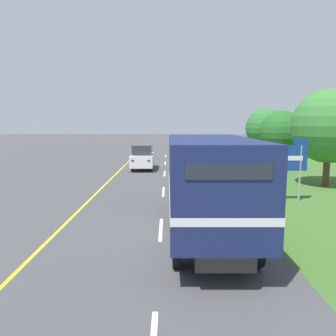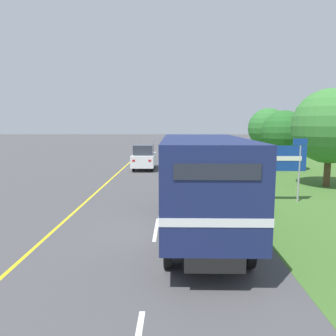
# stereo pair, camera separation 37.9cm
# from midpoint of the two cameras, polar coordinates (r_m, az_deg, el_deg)

# --- Properties ---
(ground_plane) EXTENTS (200.00, 200.00, 0.00)m
(ground_plane) POSITION_cam_midpoint_polar(r_m,az_deg,el_deg) (11.94, -2.32, -11.01)
(ground_plane) COLOR #444447
(edge_line_yellow) EXTENTS (0.12, 59.62, 0.01)m
(edge_line_yellow) POSITION_cam_midpoint_polar(r_m,az_deg,el_deg) (25.45, -9.50, -0.96)
(edge_line_yellow) COLOR yellow
(edge_line_yellow) RESTS_ON ground
(centre_dash_near) EXTENTS (0.12, 2.60, 0.01)m
(centre_dash_near) POSITION_cam_midpoint_polar(r_m,az_deg,el_deg) (12.21, -2.27, -10.57)
(centre_dash_near) COLOR white
(centre_dash_near) RESTS_ON ground
(centre_dash_mid_a) EXTENTS (0.12, 2.60, 0.01)m
(centre_dash_mid_a) POSITION_cam_midpoint_polar(r_m,az_deg,el_deg) (18.59, -1.51, -4.12)
(centre_dash_mid_a) COLOR white
(centre_dash_mid_a) RESTS_ON ground
(centre_dash_mid_b) EXTENTS (0.12, 2.60, 0.01)m
(centre_dash_mid_b) POSITION_cam_midpoint_polar(r_m,az_deg,el_deg) (25.08, -1.14, -0.98)
(centre_dash_mid_b) COLOR white
(centre_dash_mid_b) RESTS_ON ground
(centre_dash_far) EXTENTS (0.12, 2.60, 0.01)m
(centre_dash_far) POSITION_cam_midpoint_polar(r_m,az_deg,el_deg) (31.61, -0.93, 0.87)
(centre_dash_far) COLOR white
(centre_dash_far) RESTS_ON ground
(centre_dash_farthest) EXTENTS (0.12, 2.60, 0.01)m
(centre_dash_farthest) POSITION_cam_midpoint_polar(r_m,az_deg,el_deg) (38.17, -0.79, 2.08)
(centre_dash_farthest) COLOR white
(centre_dash_farthest) RESTS_ON ground
(horse_trailer_truck) EXTENTS (2.54, 8.68, 3.39)m
(horse_trailer_truck) POSITION_cam_midpoint_polar(r_m,az_deg,el_deg) (11.26, 5.62, -2.09)
(horse_trailer_truck) COLOR black
(horse_trailer_truck) RESTS_ON ground
(lead_car_white) EXTENTS (1.80, 4.19, 2.06)m
(lead_car_white) POSITION_cam_midpoint_polar(r_m,az_deg,el_deg) (27.41, -4.93, 1.91)
(lead_car_white) COLOR black
(lead_car_white) RESTS_ON ground
(lead_car_grey_ahead) EXTENTS (1.80, 4.56, 2.09)m
(lead_car_grey_ahead) POSITION_cam_midpoint_polar(r_m,az_deg,el_deg) (44.68, 1.91, 4.25)
(lead_car_grey_ahead) COLOR black
(lead_car_grey_ahead) RESTS_ON ground
(highway_sign) EXTENTS (2.10, 0.09, 3.11)m
(highway_sign) POSITION_cam_midpoint_polar(r_m,az_deg,el_deg) (16.97, 19.23, 1.27)
(highway_sign) COLOR #9E9EA3
(highway_sign) RESTS_ON ground
(roadside_tree_near) EXTENTS (4.47, 4.47, 5.90)m
(roadside_tree_near) POSITION_cam_midpoint_polar(r_m,az_deg,el_deg) (22.02, 25.71, 6.57)
(roadside_tree_near) COLOR #4C3823
(roadside_tree_near) RESTS_ON ground
(roadside_tree_mid) EXTENTS (3.57, 3.57, 4.87)m
(roadside_tree_mid) POSITION_cam_midpoint_polar(r_m,az_deg,el_deg) (28.52, 18.75, 5.89)
(roadside_tree_mid) COLOR #4C3823
(roadside_tree_mid) RESTS_ON ground
(roadside_tree_far) EXTENTS (3.86, 3.86, 5.28)m
(roadside_tree_far) POSITION_cam_midpoint_polar(r_m,az_deg,el_deg) (33.80, 16.20, 6.69)
(roadside_tree_far) COLOR brown
(roadside_tree_far) RESTS_ON ground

